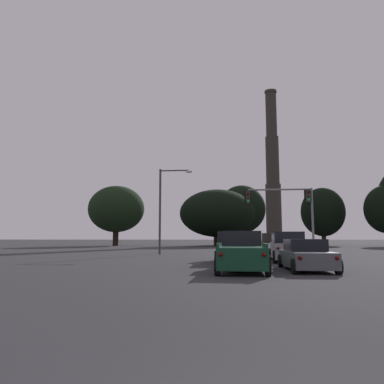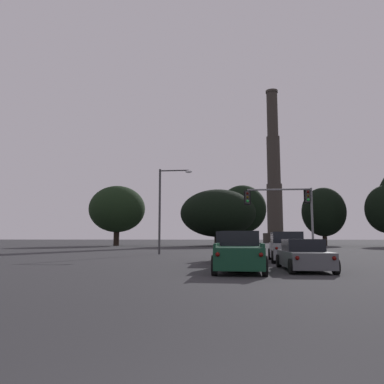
{
  "view_description": "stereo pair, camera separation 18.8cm",
  "coord_description": "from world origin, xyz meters",
  "px_view_note": "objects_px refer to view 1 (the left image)",
  "views": [
    {
      "loc": [
        -0.34,
        -2.7,
        1.49
      ],
      "look_at": [
        -4.52,
        38.33,
        6.54
      ],
      "focal_mm": 35.0,
      "sensor_mm": 36.0,
      "label": 1
    },
    {
      "loc": [
        -0.15,
        -2.68,
        1.49
      ],
      "look_at": [
        -4.52,
        38.33,
        6.54
      ],
      "focal_mm": 35.0,
      "sensor_mm": 36.0,
      "label": 2
    }
  ],
  "objects_px": {
    "street_lamp": "(166,201)",
    "smokestack": "(273,181)",
    "suv_right_lane_front": "(288,247)",
    "suv_center_lane_front": "(232,247)",
    "sedan_right_lane_second": "(306,256)",
    "traffic_light_overhead_right": "(289,204)",
    "pickup_truck_center_lane_second": "(242,253)"
  },
  "relations": [
    {
      "from": "traffic_light_overhead_right",
      "to": "street_lamp",
      "type": "bearing_deg",
      "value": 167.71
    },
    {
      "from": "pickup_truck_center_lane_second",
      "to": "smokestack",
      "type": "distance_m",
      "value": 100.88
    },
    {
      "from": "sedan_right_lane_second",
      "to": "traffic_light_overhead_right",
      "type": "distance_m",
      "value": 14.09
    },
    {
      "from": "suv_center_lane_front",
      "to": "smokestack",
      "type": "bearing_deg",
      "value": 80.72
    },
    {
      "from": "sedan_right_lane_second",
      "to": "street_lamp",
      "type": "relative_size",
      "value": 0.6
    },
    {
      "from": "street_lamp",
      "to": "smokestack",
      "type": "bearing_deg",
      "value": 76.85
    },
    {
      "from": "sedan_right_lane_second",
      "to": "traffic_light_overhead_right",
      "type": "relative_size",
      "value": 0.83
    },
    {
      "from": "smokestack",
      "to": "sedan_right_lane_second",
      "type": "bearing_deg",
      "value": -95.73
    },
    {
      "from": "sedan_right_lane_second",
      "to": "traffic_light_overhead_right",
      "type": "xyz_separation_m",
      "value": [
        1.4,
        13.54,
        3.61
      ]
    },
    {
      "from": "suv_right_lane_front",
      "to": "pickup_truck_center_lane_second",
      "type": "bearing_deg",
      "value": -111.69
    },
    {
      "from": "sedan_right_lane_second",
      "to": "street_lamp",
      "type": "bearing_deg",
      "value": 119.56
    },
    {
      "from": "suv_center_lane_front",
      "to": "smokestack",
      "type": "height_order",
      "value": "smokestack"
    },
    {
      "from": "traffic_light_overhead_right",
      "to": "smokestack",
      "type": "bearing_deg",
      "value": 84.29
    },
    {
      "from": "suv_center_lane_front",
      "to": "traffic_light_overhead_right",
      "type": "xyz_separation_m",
      "value": [
        4.74,
        8.29,
        3.38
      ]
    },
    {
      "from": "suv_right_lane_front",
      "to": "suv_center_lane_front",
      "type": "bearing_deg",
      "value": -159.26
    },
    {
      "from": "suv_right_lane_front",
      "to": "street_lamp",
      "type": "distance_m",
      "value": 13.99
    },
    {
      "from": "suv_center_lane_front",
      "to": "smokestack",
      "type": "relative_size",
      "value": 0.1
    },
    {
      "from": "sedan_right_lane_second",
      "to": "pickup_truck_center_lane_second",
      "type": "xyz_separation_m",
      "value": [
        -2.93,
        -0.39,
        0.14
      ]
    },
    {
      "from": "sedan_right_lane_second",
      "to": "street_lamp",
      "type": "xyz_separation_m",
      "value": [
        -9.36,
        15.88,
        4.19
      ]
    },
    {
      "from": "suv_center_lane_front",
      "to": "suv_right_lane_front",
      "type": "bearing_deg",
      "value": 16.94
    },
    {
      "from": "pickup_truck_center_lane_second",
      "to": "smokestack",
      "type": "height_order",
      "value": "smokestack"
    },
    {
      "from": "suv_center_lane_front",
      "to": "sedan_right_lane_second",
      "type": "height_order",
      "value": "suv_center_lane_front"
    },
    {
      "from": "traffic_light_overhead_right",
      "to": "street_lamp",
      "type": "distance_m",
      "value": 11.02
    },
    {
      "from": "suv_right_lane_front",
      "to": "traffic_light_overhead_right",
      "type": "relative_size",
      "value": 0.87
    },
    {
      "from": "suv_right_lane_front",
      "to": "sedan_right_lane_second",
      "type": "distance_m",
      "value": 6.4
    },
    {
      "from": "suv_right_lane_front",
      "to": "suv_center_lane_front",
      "type": "height_order",
      "value": "same"
    },
    {
      "from": "suv_center_lane_front",
      "to": "traffic_light_overhead_right",
      "type": "height_order",
      "value": "traffic_light_overhead_right"
    },
    {
      "from": "street_lamp",
      "to": "smokestack",
      "type": "relative_size",
      "value": 0.16
    },
    {
      "from": "pickup_truck_center_lane_second",
      "to": "street_lamp",
      "type": "height_order",
      "value": "street_lamp"
    },
    {
      "from": "suv_right_lane_front",
      "to": "suv_center_lane_front",
      "type": "xyz_separation_m",
      "value": [
        -3.48,
        -1.14,
        0.0
      ]
    },
    {
      "from": "suv_right_lane_front",
      "to": "suv_center_lane_front",
      "type": "relative_size",
      "value": 1.01
    },
    {
      "from": "suv_center_lane_front",
      "to": "smokestack",
      "type": "distance_m",
      "value": 95.42
    }
  ]
}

